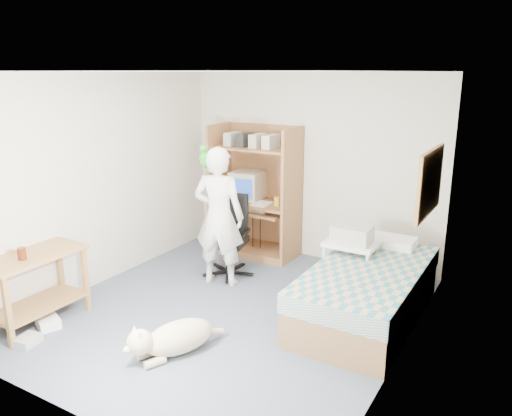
# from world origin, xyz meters

# --- Properties ---
(floor) EXTENTS (4.00, 4.00, 0.00)m
(floor) POSITION_xyz_m (0.00, 0.00, 0.00)
(floor) COLOR #414858
(floor) RESTS_ON ground
(wall_back) EXTENTS (3.60, 0.02, 2.50)m
(wall_back) POSITION_xyz_m (0.00, 2.00, 1.25)
(wall_back) COLOR beige
(wall_back) RESTS_ON floor
(wall_right) EXTENTS (0.02, 4.00, 2.50)m
(wall_right) POSITION_xyz_m (1.80, 0.00, 1.25)
(wall_right) COLOR beige
(wall_right) RESTS_ON floor
(wall_left) EXTENTS (0.02, 4.00, 2.50)m
(wall_left) POSITION_xyz_m (-1.80, 0.00, 1.25)
(wall_left) COLOR beige
(wall_left) RESTS_ON floor
(ceiling) EXTENTS (3.60, 4.00, 0.02)m
(ceiling) POSITION_xyz_m (0.00, 0.00, 2.50)
(ceiling) COLOR white
(ceiling) RESTS_ON wall_back
(computer_hutch) EXTENTS (1.20, 0.63, 1.80)m
(computer_hutch) POSITION_xyz_m (-0.70, 1.74, 0.82)
(computer_hutch) COLOR brown
(computer_hutch) RESTS_ON floor
(bed) EXTENTS (1.02, 2.02, 0.66)m
(bed) POSITION_xyz_m (1.30, 0.62, 0.29)
(bed) COLOR brown
(bed) RESTS_ON floor
(side_desk) EXTENTS (0.50, 1.00, 0.75)m
(side_desk) POSITION_xyz_m (-1.55, -1.20, 0.49)
(side_desk) COLOR brown
(side_desk) RESTS_ON floor
(corkboard) EXTENTS (0.04, 0.94, 0.66)m
(corkboard) POSITION_xyz_m (1.77, 0.90, 1.45)
(corkboard) COLOR olive
(corkboard) RESTS_ON wall_right
(office_chair) EXTENTS (0.57, 0.57, 1.01)m
(office_chair) POSITION_xyz_m (-0.59, 0.89, 0.36)
(office_chair) COLOR black
(office_chair) RESTS_ON floor
(person) EXTENTS (0.69, 0.53, 1.68)m
(person) POSITION_xyz_m (-0.53, 0.58, 0.84)
(person) COLOR white
(person) RESTS_ON floor
(parrot) EXTENTS (0.12, 0.22, 0.34)m
(parrot) POSITION_xyz_m (-0.73, 0.60, 1.53)
(parrot) COLOR #1A9816
(parrot) RESTS_ON person
(dog) EXTENTS (0.57, 0.94, 0.38)m
(dog) POSITION_xyz_m (0.02, -0.96, 0.16)
(dog) COLOR beige
(dog) RESTS_ON floor
(printer_cart) EXTENTS (0.57, 0.46, 0.67)m
(printer_cart) POSITION_xyz_m (0.98, 0.99, 0.45)
(printer_cart) COLOR white
(printer_cart) RESTS_ON floor
(printer) EXTENTS (0.42, 0.33, 0.18)m
(printer) POSITION_xyz_m (0.98, 0.99, 0.76)
(printer) COLOR #A4A4A0
(printer) RESTS_ON printer_cart
(crt_monitor) EXTENTS (0.45, 0.47, 0.39)m
(crt_monitor) POSITION_xyz_m (-0.84, 1.75, 0.96)
(crt_monitor) COLOR beige
(crt_monitor) RESTS_ON computer_hutch
(keyboard) EXTENTS (0.46, 0.18, 0.03)m
(keyboard) POSITION_xyz_m (-0.67, 1.58, 0.67)
(keyboard) COLOR beige
(keyboard) RESTS_ON computer_hutch
(pencil_cup) EXTENTS (0.08, 0.08, 0.12)m
(pencil_cup) POSITION_xyz_m (-0.32, 1.65, 0.82)
(pencil_cup) COLOR gold
(pencil_cup) RESTS_ON computer_hutch
(drink_glass) EXTENTS (0.08, 0.08, 0.12)m
(drink_glass) POSITION_xyz_m (-1.50, -1.34, 0.81)
(drink_glass) COLOR #431A0A
(drink_glass) RESTS_ON side_desk
(floor_box_a) EXTENTS (0.31, 0.28, 0.10)m
(floor_box_a) POSITION_xyz_m (-1.40, -1.22, 0.05)
(floor_box_a) COLOR white
(floor_box_a) RESTS_ON floor
(floor_box_b) EXTENTS (0.21, 0.25, 0.08)m
(floor_box_b) POSITION_xyz_m (-1.28, -1.54, 0.04)
(floor_box_b) COLOR #AEAEA9
(floor_box_b) RESTS_ON floor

